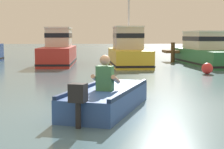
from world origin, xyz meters
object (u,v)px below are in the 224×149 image
object	(u,v)px
moored_boat_yellow	(128,51)
mooring_buoy	(207,68)
moored_boat_green	(205,52)
rowboat_with_person	(108,98)
moored_boat_red	(59,50)

from	to	relation	value
moored_boat_yellow	mooring_buoy	size ratio (longest dim) A/B	10.61
moored_boat_yellow	moored_boat_green	bearing A→B (deg)	8.89
rowboat_with_person	moored_boat_green	bearing A→B (deg)	64.67
moored_boat_red	moored_boat_yellow	distance (m)	3.91
moored_boat_red	mooring_buoy	world-z (taller)	moored_boat_red
rowboat_with_person	moored_boat_green	world-z (taller)	moored_boat_green
moored_boat_yellow	moored_boat_red	bearing A→B (deg)	164.77
rowboat_with_person	moored_boat_green	xyz separation A→B (m)	(5.72, 12.09, 0.43)
moored_boat_green	mooring_buoy	distance (m)	5.25
moored_boat_green	moored_boat_red	bearing A→B (deg)	177.48
rowboat_with_person	moored_boat_yellow	world-z (taller)	moored_boat_yellow
moored_boat_red	mooring_buoy	distance (m)	8.59
moored_boat_red	mooring_buoy	size ratio (longest dim) A/B	11.64
rowboat_with_person	moored_boat_yellow	bearing A→B (deg)	82.91
rowboat_with_person	moored_boat_red	bearing A→B (deg)	100.71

